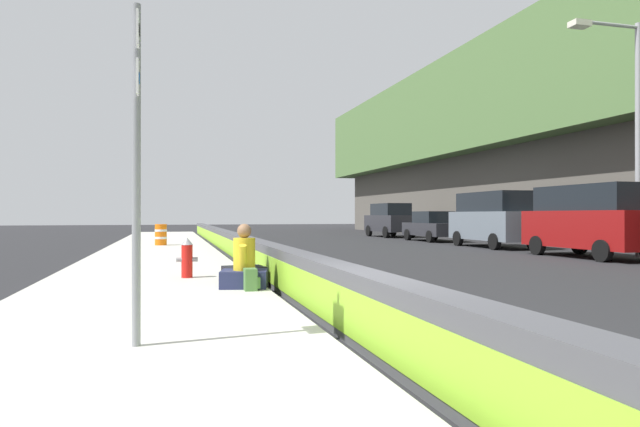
# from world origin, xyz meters

# --- Properties ---
(ground_plane) EXTENTS (160.00, 160.00, 0.00)m
(ground_plane) POSITION_xyz_m (0.00, 0.00, 0.00)
(ground_plane) COLOR #232326
(ground_plane) RESTS_ON ground
(sidewalk_strip) EXTENTS (80.00, 4.40, 0.14)m
(sidewalk_strip) POSITION_xyz_m (0.00, 2.65, 0.07)
(sidewalk_strip) COLOR #B5B2A8
(sidewalk_strip) RESTS_ON ground_plane
(jersey_barrier) EXTENTS (76.00, 0.45, 0.85)m
(jersey_barrier) POSITION_xyz_m (0.00, 0.00, 0.42)
(jersey_barrier) COLOR #47474C
(jersey_barrier) RESTS_ON ground_plane
(route_sign_post) EXTENTS (0.44, 0.09, 3.60)m
(route_sign_post) POSITION_xyz_m (0.05, 2.56, 2.21)
(route_sign_post) COLOR gray
(route_sign_post) RESTS_ON sidewalk_strip
(fire_hydrant) EXTENTS (0.26, 0.46, 0.88)m
(fire_hydrant) POSITION_xyz_m (6.38, 1.87, 0.59)
(fire_hydrant) COLOR red
(fire_hydrant) RESTS_ON sidewalk_strip
(seated_person_foreground) EXTENTS (0.90, 1.00, 1.21)m
(seated_person_foreground) POSITION_xyz_m (4.45, 0.86, 0.52)
(seated_person_foreground) COLOR #23284C
(seated_person_foreground) RESTS_ON sidewalk_strip
(seated_person_middle) EXTENTS (0.79, 0.89, 1.13)m
(seated_person_middle) POSITION_xyz_m (5.43, 0.74, 0.49)
(seated_person_middle) COLOR black
(seated_person_middle) RESTS_ON sidewalk_strip
(backpack) EXTENTS (0.32, 0.28, 0.40)m
(backpack) POSITION_xyz_m (3.98, 0.80, 0.33)
(backpack) COLOR #4C7A3D
(backpack) RESTS_ON sidewalk_strip
(construction_barrel) EXTENTS (0.54, 0.54, 0.95)m
(construction_barrel) POSITION_xyz_m (19.90, 2.63, 0.62)
(construction_barrel) COLOR orange
(construction_barrel) RESTS_ON sidewalk_strip
(street_lamp) EXTENTS (0.44, 2.85, 8.21)m
(street_lamp) POSITION_xyz_m (9.60, -13.12, 4.95)
(street_lamp) COLOR #9E9EA3
(street_lamp) RESTS_ON ground_plane
(parked_car_third) EXTENTS (5.11, 2.12, 2.56)m
(parked_car_third) POSITION_xyz_m (10.20, -12.08, 1.35)
(parked_car_third) COLOR maroon
(parked_car_third) RESTS_ON ground_plane
(parked_car_fourth) EXTENTS (5.15, 2.20, 2.56)m
(parked_car_fourth) POSITION_xyz_m (16.46, -12.24, 1.35)
(parked_car_fourth) COLOR slate
(parked_car_fourth) RESTS_ON ground_plane
(parked_car_midline) EXTENTS (4.51, 1.96, 1.71)m
(parked_car_midline) POSITION_xyz_m (22.72, -12.28, 0.86)
(parked_car_midline) COLOR #28282D
(parked_car_midline) RESTS_ON ground_plane
(parked_car_far) EXTENTS (4.83, 2.13, 2.28)m
(parked_car_far) POSITION_xyz_m (28.99, -12.25, 1.18)
(parked_car_far) COLOR #28282D
(parked_car_far) RESTS_ON ground_plane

